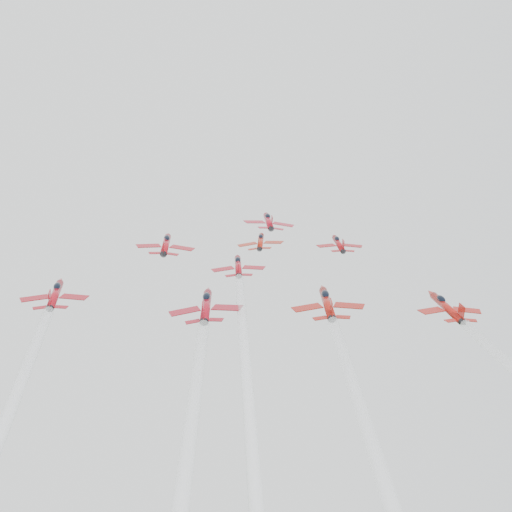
{
  "coord_description": "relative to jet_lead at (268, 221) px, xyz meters",
  "views": [
    {
      "loc": [
        -3.86,
        -116.12,
        107.19
      ],
      "look_at": [
        0.0,
        2.0,
        134.65
      ],
      "focal_mm": 50.0,
      "sensor_mm": 36.0,
      "label": 1
    }
  ],
  "objects": [
    {
      "name": "jet_lead",
      "position": [
        0.0,
        0.0,
        0.0
      ],
      "size": [
        10.42,
        13.33,
        8.52
      ],
      "rotation": [
        0.53,
        0.06,
        0.09
      ],
      "color": "#B01023"
    },
    {
      "name": "jet_row2_left",
      "position": [
        -19.46,
        -14.83,
        -8.78
      ],
      "size": [
        10.62,
        13.58,
        8.68
      ],
      "rotation": [
        0.53,
        0.05,
        0.05
      ],
      "color": "#A70F1A"
    },
    {
      "name": "jet_row2_center",
      "position": [
        -2.16,
        -12.76,
        -7.57
      ],
      "size": [
        8.59,
        10.98,
        7.02
      ],
      "rotation": [
        0.53,
        -0.06,
        -0.12
      ],
      "color": "#AB2010"
    },
    {
      "name": "jet_row2_right",
      "position": [
        12.27,
        -13.68,
        -8.11
      ],
      "size": [
        8.61,
        11.01,
        7.04
      ],
      "rotation": [
        0.53,
        -0.01,
        0.04
      ],
      "color": "#A20F14"
    },
    {
      "name": "jet_center",
      "position": [
        -6.36,
        -62.6,
        -37.13
      ],
      "size": [
        8.95,
        84.24,
        50.52
      ],
      "rotation": [
        0.53,
        -0.06,
        -0.01
      ],
      "color": "#A40F1C"
    }
  ]
}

